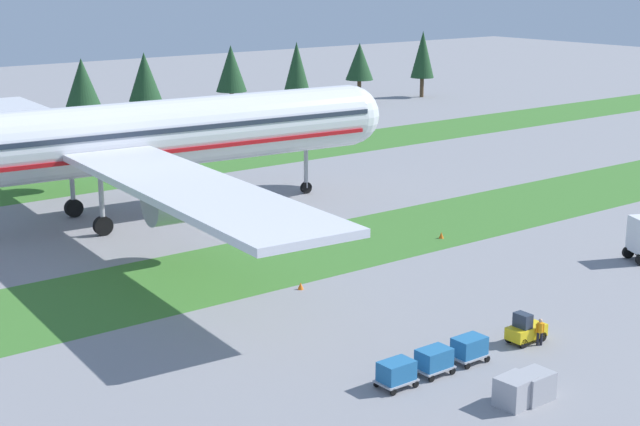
{
  "coord_description": "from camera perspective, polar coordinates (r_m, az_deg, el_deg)",
  "views": [
    {
      "loc": [
        -48.26,
        -24.55,
        22.69
      ],
      "look_at": [
        -3.97,
        32.82,
        4.0
      ],
      "focal_mm": 53.56,
      "sensor_mm": 36.0,
      "label": 1
    }
  ],
  "objects": [
    {
      "name": "cargo_dolly_third",
      "position": [
        53.82,
        4.59,
        -9.45
      ],
      "size": [
        2.2,
        1.5,
        1.55
      ],
      "rotation": [
        0.0,
        0.0,
        -1.57
      ],
      "color": "#A3A3A8",
      "rests_on": "ground"
    },
    {
      "name": "taxiway_marker_0",
      "position": [
        69.48,
        -1.17,
        -4.38
      ],
      "size": [
        0.44,
        0.44,
        0.52
      ],
      "primitive_type": "cone",
      "color": "orange",
      "rests_on": "ground"
    },
    {
      "name": "taxiway_marker_1",
      "position": [
        83.0,
        7.26,
        -1.32
      ],
      "size": [
        0.44,
        0.44,
        0.56
      ],
      "primitive_type": "cone",
      "color": "orange",
      "rests_on": "ground"
    },
    {
      "name": "distant_tree_line",
      "position": [
        137.57,
        -17.14,
        7.18
      ],
      "size": [
        146.23,
        10.04,
        11.79
      ],
      "color": "#4C3823",
      "rests_on": "ground"
    },
    {
      "name": "cargo_dolly_lead",
      "position": [
        57.59,
        8.91,
        -7.94
      ],
      "size": [
        2.2,
        1.5,
        1.55
      ],
      "rotation": [
        0.0,
        0.0,
        -1.57
      ],
      "color": "#A3A3A8",
      "rests_on": "ground"
    },
    {
      "name": "cargo_dolly_second",
      "position": [
        55.66,
        6.83,
        -8.67
      ],
      "size": [
        2.2,
        1.5,
        1.55
      ],
      "rotation": [
        0.0,
        0.0,
        -1.57
      ],
      "color": "#A3A3A8",
      "rests_on": "ground"
    },
    {
      "name": "airliner",
      "position": [
        88.03,
        -12.56,
        4.34
      ],
      "size": [
        59.4,
        73.22,
        21.6
      ],
      "rotation": [
        0.0,
        0.0,
        -1.65
      ],
      "color": "silver",
      "rests_on": "ground"
    },
    {
      "name": "ground_crew_marshaller",
      "position": [
        60.83,
        13.01,
        -6.88
      ],
      "size": [
        0.51,
        0.36,
        1.74
      ],
      "rotation": [
        0.0,
        0.0,
        2.65
      ],
      "color": "black",
      "rests_on": "ground"
    },
    {
      "name": "uld_container_0",
      "position": [
        53.57,
        12.63,
        -10.05
      ],
      "size": [
        2.01,
        1.61,
        1.57
      ],
      "primitive_type": "cube",
      "rotation": [
        0.0,
        0.0,
        0.01
      ],
      "color": "#A3A3A8",
      "rests_on": "ground"
    },
    {
      "name": "grass_strip_near",
      "position": [
        80.28,
        1.09,
        -1.96
      ],
      "size": [
        320.0,
        12.5,
        0.01
      ],
      "primitive_type": "cube",
      "color": "#3D752D",
      "rests_on": "ground"
    },
    {
      "name": "uld_container_1",
      "position": [
        52.71,
        11.6,
        -10.39
      ],
      "size": [
        2.12,
        1.75,
        1.61
      ],
      "primitive_type": "cube",
      "rotation": [
        0.0,
        0.0,
        0.08
      ],
      "color": "#A3A3A8",
      "rests_on": "ground"
    },
    {
      "name": "grass_strip_far",
      "position": [
        110.71,
        -10.99,
        2.37
      ],
      "size": [
        320.0,
        12.5,
        0.01
      ],
      "primitive_type": "cube",
      "color": "#3D752D",
      "rests_on": "ground"
    },
    {
      "name": "baggage_tug",
      "position": [
        61.15,
        12.18,
        -6.84
      ],
      "size": [
        2.6,
        1.3,
        1.97
      ],
      "rotation": [
        0.0,
        0.0,
        -1.57
      ],
      "color": "yellow",
      "rests_on": "ground"
    }
  ]
}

